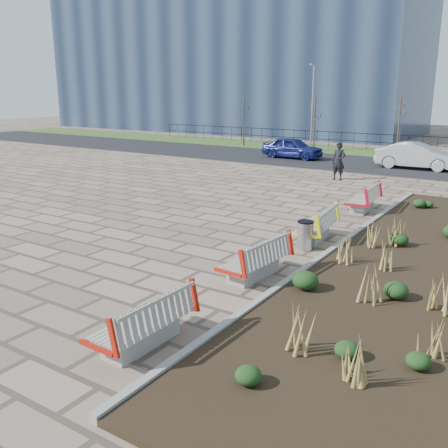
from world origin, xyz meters
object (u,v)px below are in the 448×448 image
Objects in this scene: car_silver at (417,156)px; bench_a at (141,320)px; bench_d at (362,198)px; litter_bin at (305,236)px; bench_b at (254,258)px; pedestrian at (339,161)px; lamp_west at (312,109)px; bench_c at (314,224)px; car_blue at (292,148)px.

bench_a is at bearing 179.57° from car_silver.
bench_d is 2.55× the size of litter_bin.
bench_b is at bearing 179.90° from car_silver.
pedestrian is 0.31× the size of lamp_west.
bench_b and bench_c have the same top height.
bench_a is 4.01m from bench_b.
bench_a is 1.00× the size of bench_c.
lamp_west is (-9.00, 15.81, 2.54)m from bench_d.
car_blue is at bearing 86.58° from car_silver.
bench_d is 0.47× the size of car_silver.
car_blue is 0.67× the size of lamp_west.
lamp_west reaches higher than car_silver.
bench_c is at bearing -93.66° from bench_d.
car_blue is (-8.53, 19.94, 0.20)m from bench_b.
car_silver reaches higher than bench_c.
bench_a is 6.69m from litter_bin.
lamp_west reaches higher than car_blue.
bench_b is 19.77m from car_silver.
bench_d is 0.53× the size of car_blue.
lamp_west is (-9.00, 20.30, 2.54)m from bench_c.
car_silver is at bearing 66.46° from pedestrian.
car_blue is at bearing 122.26° from bench_d.
bench_b is at bearing -77.46° from pedestrian.
bench_c is 22.35m from lamp_west.
car_silver is at bearing -26.88° from lamp_west.
pedestrian is 11.75m from lamp_west.
bench_b is at bearing 91.60° from bench_a.
bench_c is at bearing -151.10° from car_blue.
bench_c is 1.01m from litter_bin.
litter_bin is at bearing -92.10° from bench_d.
litter_bin is (0.15, -5.50, -0.09)m from bench_d.
lamp_west reaches higher than bench_b.
pedestrian reaches higher than bench_b.
bench_d is (0.00, 4.50, 0.00)m from bench_c.
bench_b is at bearing -93.66° from bench_d.
bench_d is at bearing -60.34° from lamp_west.
bench_b is 25.74m from lamp_west.
lamp_west is at bearing 115.44° from bench_b.
car_silver reaches higher than bench_b.
car_silver is (7.86, -0.19, 0.06)m from car_blue.
bench_d is at bearing -142.84° from car_blue.
bench_d is at bearing 94.87° from bench_b.
lamp_west is at bearing 113.24° from litter_bin.
car_blue is (-8.53, 16.27, 0.20)m from bench_c.
lamp_west reaches higher than bench_c.
bench_c is at bearing -73.18° from pedestrian.
pedestrian is at bearing -59.63° from lamp_west.
bench_b is (0.00, 4.01, 0.00)m from bench_a.
car_blue is 4.69m from lamp_west.
pedestrian is at bearing 114.75° from bench_d.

